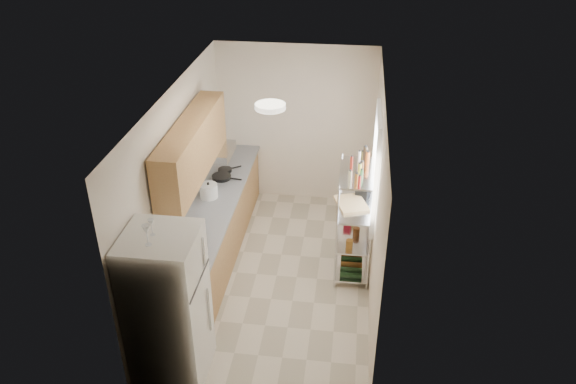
{
  "coord_description": "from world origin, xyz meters",
  "views": [
    {
      "loc": [
        0.92,
        -6.02,
        4.8
      ],
      "look_at": [
        0.13,
        0.25,
        1.19
      ],
      "focal_mm": 35.0,
      "sensor_mm": 36.0,
      "label": 1
    }
  ],
  "objects_px": {
    "refrigerator": "(168,307)",
    "frying_pan_large": "(222,177)",
    "rice_cooker": "(209,191)",
    "cutting_board": "(351,204)",
    "espresso_machine": "(364,185)"
  },
  "relations": [
    {
      "from": "rice_cooker",
      "to": "frying_pan_large",
      "type": "xyz_separation_m",
      "value": [
        0.05,
        0.55,
        -0.07
      ]
    },
    {
      "from": "rice_cooker",
      "to": "cutting_board",
      "type": "height_order",
      "value": "rice_cooker"
    },
    {
      "from": "rice_cooker",
      "to": "espresso_machine",
      "type": "relative_size",
      "value": 0.86
    },
    {
      "from": "cutting_board",
      "to": "espresso_machine",
      "type": "height_order",
      "value": "espresso_machine"
    },
    {
      "from": "refrigerator",
      "to": "cutting_board",
      "type": "xyz_separation_m",
      "value": [
        1.82,
        2.1,
        0.14
      ]
    },
    {
      "from": "rice_cooker",
      "to": "frying_pan_large",
      "type": "distance_m",
      "value": 0.56
    },
    {
      "from": "rice_cooker",
      "to": "espresso_machine",
      "type": "xyz_separation_m",
      "value": [
        2.1,
        0.16,
        0.15
      ]
    },
    {
      "from": "espresso_machine",
      "to": "cutting_board",
      "type": "bearing_deg",
      "value": -102.89
    },
    {
      "from": "refrigerator",
      "to": "espresso_machine",
      "type": "xyz_separation_m",
      "value": [
        1.97,
        2.4,
        0.26
      ]
    },
    {
      "from": "refrigerator",
      "to": "cutting_board",
      "type": "height_order",
      "value": "refrigerator"
    },
    {
      "from": "rice_cooker",
      "to": "refrigerator",
      "type": "bearing_deg",
      "value": -86.71
    },
    {
      "from": "refrigerator",
      "to": "cutting_board",
      "type": "distance_m",
      "value": 2.79
    },
    {
      "from": "refrigerator",
      "to": "frying_pan_large",
      "type": "relative_size",
      "value": 6.34
    },
    {
      "from": "refrigerator",
      "to": "frying_pan_large",
      "type": "distance_m",
      "value": 2.8
    },
    {
      "from": "frying_pan_large",
      "to": "espresso_machine",
      "type": "height_order",
      "value": "espresso_machine"
    }
  ]
}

